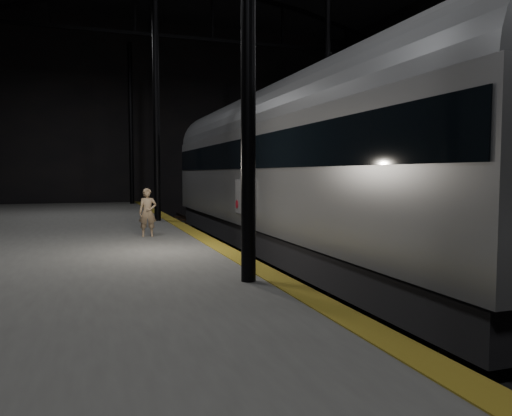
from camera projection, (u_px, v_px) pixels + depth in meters
name	position (u px, v px, depth m)	size (l,w,h in m)	color
ground	(334.00, 278.00, 13.97)	(44.00, 44.00, 0.00)	black
platform_left	(43.00, 278.00, 11.53)	(9.00, 43.80, 1.00)	#4D4D4B
tactile_strip	(221.00, 248.00, 12.86)	(0.50, 43.80, 0.01)	olive
track	(334.00, 275.00, 13.97)	(2.40, 43.00, 0.24)	#3F3328
train	(286.00, 163.00, 17.09)	(3.28, 21.93, 5.86)	#93959A
woman	(148.00, 212.00, 15.10)	(0.54, 0.35, 1.47)	#9D8060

